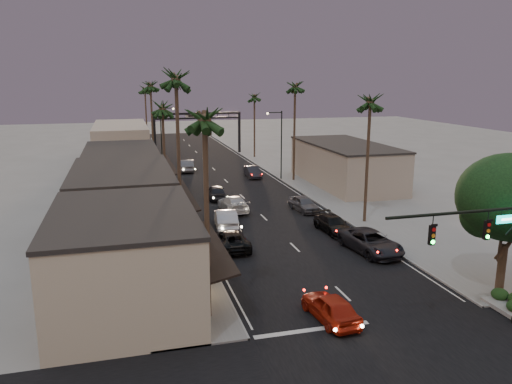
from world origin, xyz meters
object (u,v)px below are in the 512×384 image
palm_la (204,112)px  oncoming_pickup (231,239)px  curbside_near (371,242)px  palm_lc (162,104)px  palm_rc (254,94)px  traffic_signal (497,238)px  oncoming_silver (226,219)px  palm_ld (150,83)px  curbside_black (333,224)px  arch (198,123)px  corner_tree (511,201)px  palm_lb (176,74)px  streetlight_left (163,132)px  palm_ra (371,97)px  streetlight_right (279,139)px  palm_rb (295,84)px  oncoming_red (331,307)px  palm_far (145,87)px

palm_la → oncoming_pickup: 15.85m
palm_la → curbside_near: 18.97m
palm_lc → palm_rc: size_ratio=1.00×
palm_lc → palm_la: bearing=-90.0°
traffic_signal → oncoming_silver: (-9.91, 21.60, -4.22)m
palm_ld → curbside_near: (13.86, -38.56, -11.58)m
palm_lc → curbside_black: bearing=-46.9°
arch → oncoming_pickup: arch is taller
corner_tree → curbside_near: size_ratio=1.46×
palm_lc → palm_lb: bearing=-90.0°
curbside_black → palm_lc: bearing=129.3°
streetlight_left → palm_ra: bearing=-65.5°
corner_tree → curbside_near: bearing=115.1°
palm_la → palm_lc: 27.02m
streetlight_right → palm_lb: palm_lb is taller
streetlight_right → palm_ld: bearing=147.2°
palm_lb → palm_rb: (17.20, 22.00, -0.97)m
palm_lc → palm_rb: palm_rb is taller
palm_la → oncoming_red: palm_la is taller
streetlight_right → oncoming_silver: streetlight_right is taller
traffic_signal → corner_tree: size_ratio=0.97×
corner_tree → palm_lc: palm_lc is taller
traffic_signal → streetlight_right: size_ratio=0.95×
palm_lb → palm_lc: size_ratio=1.25×
arch → oncoming_pickup: (-4.93, -49.90, -4.80)m
palm_lb → oncoming_silver: size_ratio=2.92×
arch → palm_ra: bearing=-79.4°
palm_la → palm_rb: 39.01m
palm_la → palm_rb: bearing=63.8°
palm_far → oncoming_silver: size_ratio=2.53×
corner_tree → oncoming_pickup: size_ratio=1.67×
streetlight_left → streetlight_right: bearing=-43.2°
palm_lb → oncoming_silver: (4.38, 3.60, -12.53)m
traffic_signal → palm_rc: size_ratio=0.70×
streetlight_right → curbside_black: (-2.38, -23.06, -4.61)m
corner_tree → palm_rb: bearing=91.4°
corner_tree → palm_lb: 24.36m
oncoming_pickup → oncoming_red: bearing=103.8°
palm_lc → curbside_black: size_ratio=2.47×
streetlight_left → oncoming_pickup: bearing=-87.0°
arch → oncoming_pickup: size_ratio=2.88×
palm_la → palm_ra: 22.82m
streetlight_left → palm_lc: palm_lc is taller
arch → oncoming_red: (-2.13, -63.00, -4.76)m
palm_ra → oncoming_red: size_ratio=2.92×
oncoming_red → curbside_black: oncoming_red is taller
corner_tree → oncoming_pickup: 19.87m
traffic_signal → arch: size_ratio=0.56×
corner_tree → palm_lc: (-18.08, 28.55, 4.49)m
corner_tree → palm_ld: (-18.08, 47.55, 6.44)m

